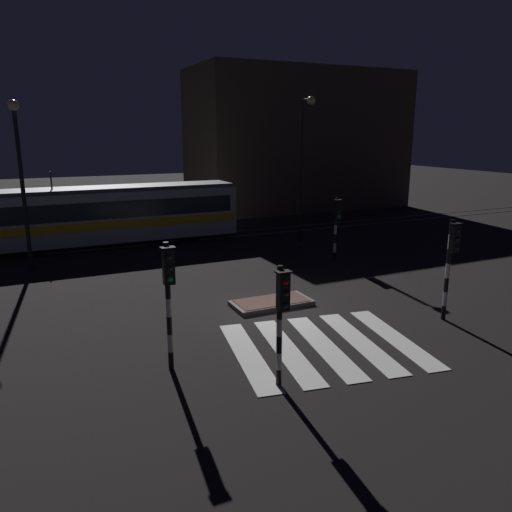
# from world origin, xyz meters

# --- Properties ---
(ground_plane) EXTENTS (120.00, 120.00, 0.00)m
(ground_plane) POSITION_xyz_m (0.00, 0.00, 0.00)
(ground_plane) COLOR black
(rail_near) EXTENTS (80.00, 0.12, 0.03)m
(rail_near) POSITION_xyz_m (0.00, 12.33, 0.01)
(rail_near) COLOR #59595E
(rail_near) RESTS_ON ground
(rail_far) EXTENTS (80.00, 0.12, 0.03)m
(rail_far) POSITION_xyz_m (0.00, 13.76, 0.01)
(rail_far) COLOR #59595E
(rail_far) RESTS_ON ground
(crosswalk_zebra) EXTENTS (6.01, 5.46, 0.02)m
(crosswalk_zebra) POSITION_xyz_m (0.00, -3.33, 0.01)
(crosswalk_zebra) COLOR silver
(crosswalk_zebra) RESTS_ON ground
(traffic_island) EXTENTS (2.88, 1.38, 0.18)m
(traffic_island) POSITION_xyz_m (0.22, 0.53, 0.09)
(traffic_island) COLOR slate
(traffic_island) RESTS_ON ground
(traffic_light_kerb_mid_left) EXTENTS (0.36, 0.42, 3.08)m
(traffic_light_kerb_mid_left) POSITION_xyz_m (-2.28, -4.94, 2.03)
(traffic_light_kerb_mid_left) COLOR black
(traffic_light_kerb_mid_left) RESTS_ON ground
(traffic_light_corner_far_right) EXTENTS (0.36, 0.42, 3.11)m
(traffic_light_corner_far_right) POSITION_xyz_m (5.88, 4.88, 2.05)
(traffic_light_corner_far_right) COLOR black
(traffic_light_corner_far_right) RESTS_ON ground
(traffic_light_corner_near_left) EXTENTS (0.36, 0.42, 3.45)m
(traffic_light_corner_near_left) POSITION_xyz_m (-4.45, -2.94, 2.27)
(traffic_light_corner_near_left) COLOR black
(traffic_light_corner_near_left) RESTS_ON ground
(traffic_light_corner_near_right) EXTENTS (0.36, 0.42, 3.39)m
(traffic_light_corner_near_right) POSITION_xyz_m (4.81, -3.26, 2.24)
(traffic_light_corner_near_right) COLOR black
(traffic_light_corner_near_right) RESTS_ON ground
(street_lamp_trackside_left) EXTENTS (0.44, 1.21, 7.40)m
(street_lamp_trackside_left) POSITION_xyz_m (-7.55, 9.18, 4.67)
(street_lamp_trackside_left) COLOR black
(street_lamp_trackside_left) RESTS_ON ground
(street_lamp_trackside_right) EXTENTS (0.44, 1.21, 7.95)m
(street_lamp_trackside_right) POSITION_xyz_m (6.67, 9.51, 4.97)
(street_lamp_trackside_right) COLOR black
(street_lamp_trackside_right) RESTS_ON ground
(tram) EXTENTS (15.20, 2.58, 4.15)m
(tram) POSITION_xyz_m (-3.94, 13.04, 1.75)
(tram) COLOR #B2BCC1
(tram) RESTS_ON ground
(building_backdrop) EXTENTS (17.19, 8.00, 10.91)m
(building_backdrop) POSITION_xyz_m (13.32, 21.92, 5.46)
(building_backdrop) COLOR #42382D
(building_backdrop) RESTS_ON ground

